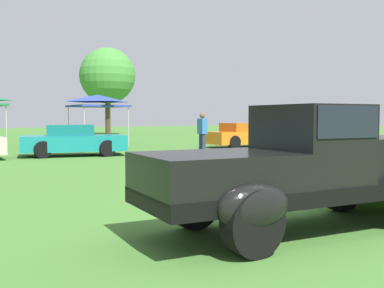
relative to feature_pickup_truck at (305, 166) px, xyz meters
The scene contains 7 objects.
ground_plane 1.06m from the feature_pickup_truck, 29.37° to the left, with size 120.00×120.00×0.00m, color #42752D.
feature_pickup_truck is the anchor object (origin of this frame).
show_car_teal 13.32m from the feature_pickup_truck, 84.43° to the left, with size 4.25×2.65×1.22m.
show_car_orange 16.88m from the feature_pickup_truck, 53.18° to the left, with size 3.96×1.81×1.22m.
spectator_between_cars 12.09m from the feature_pickup_truck, 62.09° to the left, with size 0.26×0.41×1.69m.
canopy_tent_right_field 19.88m from the feature_pickup_truck, 76.24° to the left, with size 2.72×2.72×2.71m.
treeline_mid_right 33.49m from the feature_pickup_truck, 71.63° to the left, with size 4.60×4.60×7.21m.
Camera 1 is at (-5.21, -4.66, 1.55)m, focal length 43.14 mm.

